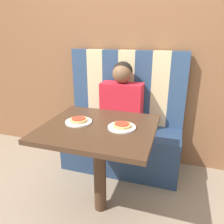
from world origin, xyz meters
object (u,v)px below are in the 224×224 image
object	(u,v)px
plate_right	(122,127)
pizza_right	(122,125)
person	(122,97)
pizza_left	(79,120)
plate_left	(79,122)

from	to	relation	value
plate_right	pizza_right	bearing A→B (deg)	0.00
person	pizza_right	distance (m)	0.66
plate_right	pizza_left	xyz separation A→B (m)	(-0.34, 0.00, 0.02)
pizza_left	pizza_right	distance (m)	0.34
person	plate_left	xyz separation A→B (m)	(-0.17, -0.63, -0.04)
person	plate_left	distance (m)	0.66
pizza_left	plate_left	bearing A→B (deg)	0.00
person	plate_right	size ratio (longest dim) A/B	3.34
pizza_right	pizza_left	bearing A→B (deg)	180.00
pizza_left	pizza_right	world-z (taller)	same
person	pizza_left	xyz separation A→B (m)	(-0.17, -0.63, -0.02)
plate_right	pizza_left	distance (m)	0.34
person	plate_right	bearing A→B (deg)	-74.79
plate_left	pizza_left	distance (m)	0.02
person	pizza_right	bearing A→B (deg)	-74.79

